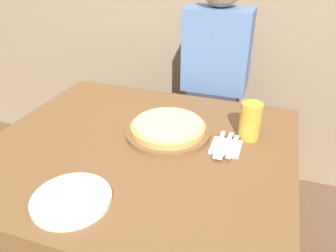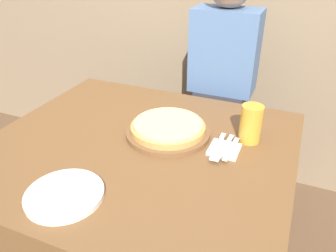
# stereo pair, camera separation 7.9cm
# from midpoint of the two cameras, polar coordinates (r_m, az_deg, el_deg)

# --- Properties ---
(dining_table) EXTENTS (1.16, 1.03, 0.78)m
(dining_table) POSITION_cam_midpoint_polar(r_m,az_deg,el_deg) (1.50, -5.99, -15.96)
(dining_table) COLOR brown
(dining_table) RESTS_ON ground_plane
(pizza_on_board) EXTENTS (0.34, 0.34, 0.06)m
(pizza_on_board) POSITION_cam_midpoint_polar(r_m,az_deg,el_deg) (1.30, -1.73, -0.58)
(pizza_on_board) COLOR brown
(pizza_on_board) RESTS_ON dining_table
(beer_glass) EXTENTS (0.08, 0.08, 0.15)m
(beer_glass) POSITION_cam_midpoint_polar(r_m,az_deg,el_deg) (1.29, 12.46, 1.09)
(beer_glass) COLOR gold
(beer_glass) RESTS_ON dining_table
(dinner_plate) EXTENTS (0.24, 0.24, 0.02)m
(dinner_plate) POSITION_cam_midpoint_polar(r_m,az_deg,el_deg) (1.05, -18.58, -12.08)
(dinner_plate) COLOR silver
(dinner_plate) RESTS_ON dining_table
(napkin_stack) EXTENTS (0.11, 0.11, 0.01)m
(napkin_stack) POSITION_cam_midpoint_polar(r_m,az_deg,el_deg) (1.24, 8.23, -3.70)
(napkin_stack) COLOR silver
(napkin_stack) RESTS_ON dining_table
(fork) EXTENTS (0.02, 0.20, 0.00)m
(fork) POSITION_cam_midpoint_polar(r_m,az_deg,el_deg) (1.24, 7.12, -3.17)
(fork) COLOR silver
(fork) RESTS_ON napkin_stack
(dinner_knife) EXTENTS (0.03, 0.20, 0.00)m
(dinner_knife) POSITION_cam_midpoint_polar(r_m,az_deg,el_deg) (1.24, 8.26, -3.37)
(dinner_knife) COLOR silver
(dinner_knife) RESTS_ON napkin_stack
(spoon) EXTENTS (0.03, 0.17, 0.00)m
(spoon) POSITION_cam_midpoint_polar(r_m,az_deg,el_deg) (1.23, 9.39, -3.56)
(spoon) COLOR silver
(spoon) RESTS_ON napkin_stack
(diner_person) EXTENTS (0.33, 0.21, 1.39)m
(diner_person) POSITION_cam_midpoint_polar(r_m,az_deg,el_deg) (1.84, 6.75, 4.85)
(diner_person) COLOR #33333D
(diner_person) RESTS_ON ground_plane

